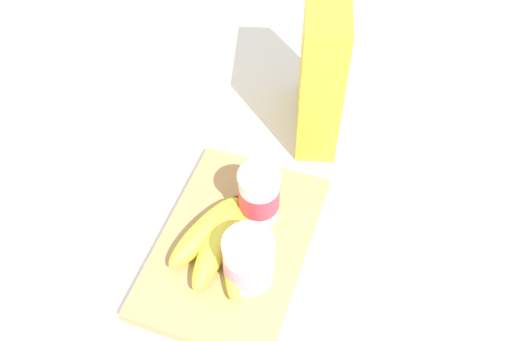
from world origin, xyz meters
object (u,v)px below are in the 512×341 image
Objects in this scene: cereal_box at (321,67)px; yogurt_cup_back at (249,260)px; yogurt_cup_front at (259,196)px; cutting_board at (233,246)px; banana_bunch at (218,240)px.

yogurt_cup_back is at bearing 163.93° from cereal_box.
yogurt_cup_front is at bearing 158.36° from cereal_box.
cutting_board is 0.32m from cereal_box.
cereal_box is 1.55× the size of banana_bunch.
cereal_box is at bearing 173.72° from yogurt_cup_front.
cutting_board is at bearing 155.94° from cereal_box.
yogurt_cup_front is 0.56× the size of banana_bunch.
yogurt_cup_back is (0.04, 0.04, 0.05)m from cutting_board.
cereal_box is (-0.29, 0.04, 0.12)m from cutting_board.
yogurt_cup_back is (0.10, 0.02, -0.01)m from yogurt_cup_front.
banana_bunch is (0.31, -0.06, -0.09)m from cereal_box.
banana_bunch is (0.01, -0.02, 0.03)m from cutting_board.
yogurt_cup_front is at bearing -168.47° from yogurt_cup_back.
yogurt_cup_back is at bearing 43.38° from cutting_board.
cereal_box is 0.33m from banana_bunch.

